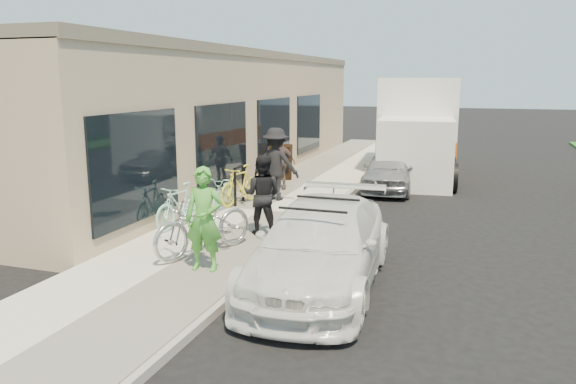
# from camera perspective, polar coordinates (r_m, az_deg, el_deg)

# --- Properties ---
(ground) EXTENTS (120.00, 120.00, 0.00)m
(ground) POSITION_cam_1_polar(r_m,az_deg,el_deg) (10.55, 1.46, -7.00)
(ground) COLOR black
(ground) RESTS_ON ground
(sidewalk) EXTENTS (3.00, 34.00, 0.15)m
(sidewalk) POSITION_cam_1_polar(r_m,az_deg,el_deg) (13.90, -2.72, -2.15)
(sidewalk) COLOR beige
(sidewalk) RESTS_ON ground
(curb) EXTENTS (0.12, 34.00, 0.13)m
(curb) POSITION_cam_1_polar(r_m,az_deg,el_deg) (13.42, 3.45, -2.69)
(curb) COLOR gray
(curb) RESTS_ON ground
(storefront) EXTENTS (3.60, 20.00, 4.22)m
(storefront) POSITION_cam_1_polar(r_m,az_deg,el_deg) (19.41, -6.33, 7.78)
(storefront) COLOR tan
(storefront) RESTS_ON ground
(bike_rack) EXTENTS (0.12, 0.71, 1.00)m
(bike_rack) POSITION_cam_1_polar(r_m,az_deg,el_deg) (14.54, -4.99, 1.14)
(bike_rack) COLOR black
(bike_rack) RESTS_ON sidewalk
(sandwich_board) EXTENTS (0.80, 0.81, 1.11)m
(sandwich_board) POSITION_cam_1_polar(r_m,az_deg,el_deg) (17.97, -0.73, 3.05)
(sandwich_board) COLOR black
(sandwich_board) RESTS_ON sidewalk
(sedan_white) EXTENTS (2.17, 4.79, 1.40)m
(sedan_white) POSITION_cam_1_polar(r_m,az_deg,el_deg) (9.14, 3.37, -5.48)
(sedan_white) COLOR white
(sedan_white) RESTS_ON ground
(sedan_silver) EXTENTS (1.63, 3.64, 1.22)m
(sedan_silver) POSITION_cam_1_polar(r_m,az_deg,el_deg) (17.26, 10.24, 2.15)
(sedan_silver) COLOR gray
(sedan_silver) RESTS_ON ground
(moving_truck) EXTENTS (3.19, 7.06, 3.37)m
(moving_truck) POSITION_cam_1_polar(r_m,az_deg,el_deg) (20.49, 12.95, 5.98)
(moving_truck) COLOR silver
(moving_truck) RESTS_ON ground
(tandem_bike) EXTENTS (1.59, 2.31, 1.15)m
(tandem_bike) POSITION_cam_1_polar(r_m,az_deg,el_deg) (10.41, -8.51, -3.21)
(tandem_bike) COLOR #BCBCBF
(tandem_bike) RESTS_ON sidewalk
(woman_rider) EXTENTS (0.69, 0.50, 1.77)m
(woman_rider) POSITION_cam_1_polar(r_m,az_deg,el_deg) (9.48, -8.53, -2.74)
(woman_rider) COLOR green
(woman_rider) RESTS_ON sidewalk
(man_standing) EXTENTS (0.85, 0.68, 1.66)m
(man_standing) POSITION_cam_1_polar(r_m,az_deg,el_deg) (11.60, -2.65, -0.29)
(man_standing) COLOR black
(man_standing) RESTS_ON sidewalk
(cruiser_bike_a) EXTENTS (0.70, 1.64, 0.96)m
(cruiser_bike_a) POSITION_cam_1_polar(r_m,az_deg,el_deg) (12.43, -10.92, -1.35)
(cruiser_bike_a) COLOR #98E2CD
(cruiser_bike_a) RESTS_ON sidewalk
(cruiser_bike_b) EXTENTS (0.69, 1.57, 0.80)m
(cruiser_bike_b) POSITION_cam_1_polar(r_m,az_deg,el_deg) (14.15, -6.49, 0.00)
(cruiser_bike_b) COLOR #98E2CD
(cruiser_bike_b) RESTS_ON sidewalk
(cruiser_bike_c) EXTENTS (0.82, 1.73, 1.00)m
(cruiser_bike_c) POSITION_cam_1_polar(r_m,az_deg,el_deg) (14.49, -4.84, 0.72)
(cruiser_bike_c) COLOR gold
(cruiser_bike_c) RESTS_ON sidewalk
(bystander_a) EXTENTS (1.25, 0.72, 1.93)m
(bystander_a) POSITION_cam_1_polar(r_m,az_deg,el_deg) (14.90, -1.25, 2.85)
(bystander_a) COLOR black
(bystander_a) RESTS_ON sidewalk
(bystander_b) EXTENTS (0.98, 0.61, 1.56)m
(bystander_b) POSITION_cam_1_polar(r_m,az_deg,el_deg) (16.43, -0.87, 3.00)
(bystander_b) COLOR brown
(bystander_b) RESTS_ON sidewalk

